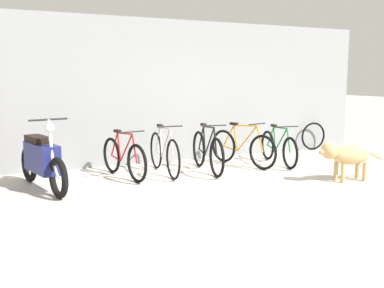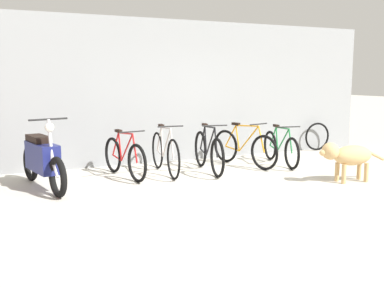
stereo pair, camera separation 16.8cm
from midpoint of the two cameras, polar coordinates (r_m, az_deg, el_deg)
ground_plane at (r=7.13m, az=8.72°, el=-5.79°), size 60.00×60.00×0.00m
shop_wall_back at (r=9.51m, az=-0.89°, el=6.72°), size 9.23×0.20×2.91m
bicycle_0 at (r=7.96m, az=-8.00°, el=-1.73°), size 0.46×1.61×0.85m
bicycle_1 at (r=8.19m, az=-2.88°, el=-1.15°), size 0.46×1.74×0.92m
bicycle_2 at (r=8.35m, az=2.67°, el=-1.01°), size 0.46×1.72×0.91m
bicycle_3 at (r=8.96m, az=7.15°, el=-0.52°), size 0.57×1.69×0.88m
bicycle_4 at (r=9.24m, az=11.67°, el=-0.50°), size 0.50×1.66×0.82m
motorcycle at (r=7.40m, az=-17.84°, el=-1.89°), size 0.60×1.92×1.14m
stray_dog at (r=7.97m, az=19.73°, el=-1.38°), size 1.28×0.43×0.69m
spare_tire_left at (r=11.24m, az=16.02°, el=0.92°), size 0.67×0.09×0.67m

